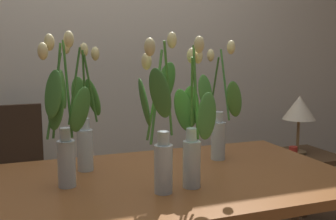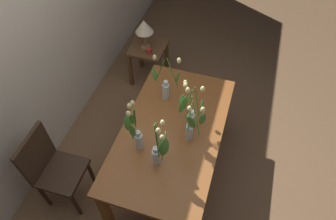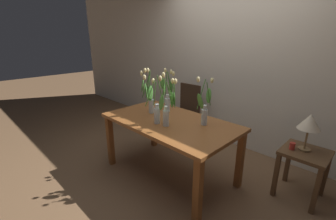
% 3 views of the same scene
% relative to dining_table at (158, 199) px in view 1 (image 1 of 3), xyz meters
% --- Properties ---
extents(room_wall_rear, '(9.00, 0.10, 2.70)m').
position_rel_dining_table_xyz_m(room_wall_rear, '(0.00, 1.40, 0.70)').
color(room_wall_rear, beige).
rests_on(room_wall_rear, ground).
extents(dining_table, '(1.60, 0.90, 0.74)m').
position_rel_dining_table_xyz_m(dining_table, '(0.00, 0.00, 0.00)').
color(dining_table, brown).
rests_on(dining_table, ground).
extents(tulip_vase_0, '(0.19, 0.26, 0.59)m').
position_rel_dining_table_xyz_m(tulip_vase_0, '(-0.05, -0.18, 0.32)').
color(tulip_vase_0, silver).
rests_on(tulip_vase_0, dining_table).
extents(tulip_vase_1, '(0.13, 0.24, 0.57)m').
position_rel_dining_table_xyz_m(tulip_vase_1, '(0.10, -0.14, 0.29)').
color(tulip_vase_1, silver).
rests_on(tulip_vase_1, dining_table).
extents(tulip_vase_2, '(0.14, 0.27, 0.56)m').
position_rel_dining_table_xyz_m(tulip_vase_2, '(0.37, 0.17, 0.27)').
color(tulip_vase_2, silver).
rests_on(tulip_vase_2, dining_table).
extents(tulip_vase_3, '(0.20, 0.17, 0.59)m').
position_rel_dining_table_xyz_m(tulip_vase_3, '(-0.37, -0.01, 0.31)').
color(tulip_vase_3, silver).
rests_on(tulip_vase_3, dining_table).
extents(tulip_vase_4, '(0.21, 0.17, 0.56)m').
position_rel_dining_table_xyz_m(tulip_vase_4, '(-0.26, 0.23, 0.30)').
color(tulip_vase_4, silver).
rests_on(tulip_vase_4, dining_table).
extents(dining_chair, '(0.41, 0.41, 0.93)m').
position_rel_dining_table_xyz_m(dining_chair, '(-0.57, 0.97, -0.12)').
color(dining_chair, '#382619').
rests_on(dining_chair, ground).
extents(side_table, '(0.44, 0.44, 0.55)m').
position_rel_dining_table_xyz_m(side_table, '(1.29, 0.72, -0.22)').
color(side_table, brown).
rests_on(side_table, ground).
extents(table_lamp, '(0.22, 0.22, 0.40)m').
position_rel_dining_table_xyz_m(table_lamp, '(1.27, 0.74, 0.21)').
color(table_lamp, olive).
rests_on(table_lamp, side_table).
extents(pillar_candle, '(0.06, 0.06, 0.07)m').
position_rel_dining_table_xyz_m(pillar_candle, '(1.17, 0.66, -0.06)').
color(pillar_candle, '#B72D23').
rests_on(pillar_candle, side_table).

